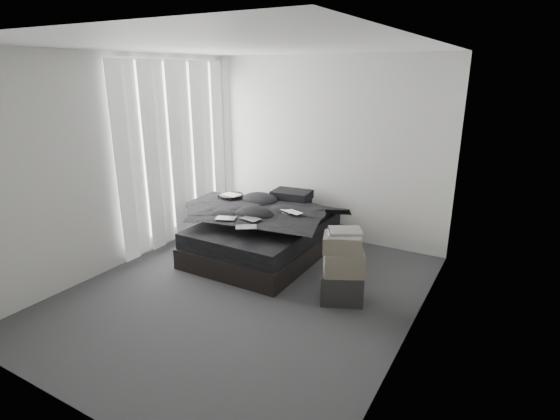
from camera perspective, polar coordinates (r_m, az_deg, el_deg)
The scene contains 25 objects.
floor at distance 5.02m, azimuth -4.64°, elevation -10.63°, with size 3.60×4.20×0.01m, color #373639.
ceiling at distance 4.42m, azimuth -5.52°, elevation 20.52°, with size 3.60×4.20×0.01m, color white.
wall_back at distance 6.35m, azimuth 5.91°, elevation 7.85°, with size 3.60×0.01×2.60m, color silver.
wall_front at distance 3.15m, azimuth -27.41°, elevation -4.39°, with size 3.60×0.01×2.60m, color silver.
wall_left at distance 5.75m, azimuth -20.03°, elevation 5.85°, with size 0.01×4.20×2.60m, color silver.
wall_right at distance 3.85m, azimuth 17.59°, elevation 0.60°, with size 0.01×4.20×2.60m, color silver.
window_left at distance 6.33m, azimuth -13.77°, elevation 7.87°, with size 0.02×2.00×2.30m, color white.
curtain_left at distance 6.31m, azimuth -13.39°, elevation 7.22°, with size 0.06×2.12×2.48m, color white.
bed at distance 5.92m, azimuth -2.08°, elevation -4.60°, with size 1.46×1.93×0.26m, color black.
mattress at distance 5.83m, azimuth -2.11°, elevation -2.47°, with size 1.41×1.88×0.21m, color black.
duvet at distance 5.72m, azimuth -2.38°, elevation -0.58°, with size 1.43×1.65×0.23m, color black.
pillow_lower at distance 6.42m, azimuth 1.09°, elevation 1.02°, with size 0.58×0.39×0.13m, color black.
pillow_upper at distance 6.33m, azimuth 1.54°, elevation 1.99°, with size 0.54×0.38×0.12m, color black.
laptop at distance 5.59m, azimuth 1.21°, elevation 0.32°, with size 0.31×0.20×0.02m, color silver.
comic_a at distance 5.45m, azimuth -7.13°, elevation -0.36°, with size 0.24×0.16×0.01m, color black.
comic_b at distance 5.40m, azimuth -3.84°, elevation -0.37°, with size 0.24×0.16×0.01m, color black.
comic_c at distance 5.11m, azimuth -4.47°, elevation -1.37°, with size 0.24×0.16×0.01m, color black.
side_stand at distance 6.51m, azimuth -6.26°, elevation -0.77°, with size 0.35×0.35×0.65m, color black.
papers at distance 6.41m, azimuth -6.37°, elevation 1.99°, with size 0.25×0.18×0.01m, color white.
floor_books at distance 6.65m, azimuth -9.19°, elevation -2.77°, with size 0.15×0.22×0.15m, color black.
box_lower at distance 4.81m, azimuth 8.05°, elevation -9.87°, with size 0.45×0.35×0.33m, color black.
box_mid at distance 4.67m, azimuth 8.33°, elevation -6.76°, with size 0.42×0.33×0.25m, color #615B4C.
box_upper at distance 4.60m, azimuth 8.20°, elevation -4.28°, with size 0.40×0.32×0.17m, color #615B4C.
art_book_white at distance 4.56m, azimuth 8.38°, elevation -3.07°, with size 0.34×0.27×0.03m, color silver.
art_book_snake at distance 4.54m, azimuth 8.52°, elevation -2.73°, with size 0.33×0.26×0.03m, color silver.
Camera 1 is at (2.54, -3.62, 2.38)m, focal length 28.00 mm.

